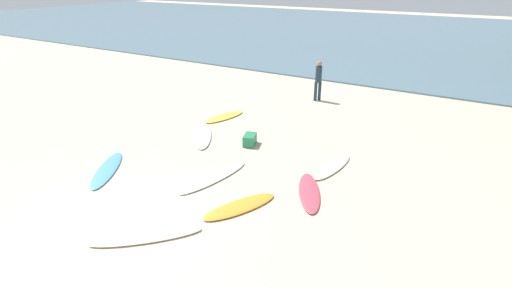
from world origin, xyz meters
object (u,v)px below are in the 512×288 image
object	(u,v)px
surfboard_0	(214,177)
surfboard_5	(332,166)
surfboard_4	(224,117)
surfboard_7	(147,236)
beachgoer_near	(318,79)
surfboard_3	(107,169)
surfboard_6	(309,192)
beach_cooler	(250,140)
surfboard_1	(203,135)
surfboard_2	(240,206)

from	to	relation	value
surfboard_0	surfboard_5	bearing A→B (deg)	-129.06
surfboard_4	surfboard_7	bearing A→B (deg)	125.41
beachgoer_near	surfboard_3	bearing A→B (deg)	27.21
surfboard_6	surfboard_7	xyz separation A→B (m)	(-2.23, -3.59, 0.00)
surfboard_4	beach_cooler	xyz separation A→B (m)	(2.32, -1.75, 0.14)
surfboard_1	surfboard_5	xyz separation A→B (m)	(4.80, 0.10, -0.00)
surfboard_6	surfboard_3	bearing A→B (deg)	170.73
beachgoer_near	surfboard_2	bearing A→B (deg)	53.49
surfboard_4	beachgoer_near	xyz separation A→B (m)	(2.21, 4.10, 0.97)
surfboard_3	surfboard_7	bearing A→B (deg)	-60.64
surfboard_0	surfboard_3	world-z (taller)	surfboard_0
surfboard_3	surfboard_5	xyz separation A→B (m)	(5.54, 3.63, 0.00)
beachgoer_near	surfboard_0	bearing A→B (deg)	44.83
surfboard_7	surfboard_1	bearing A→B (deg)	-19.01
surfboard_1	beachgoer_near	size ratio (longest dim) A/B	1.37
surfboard_0	surfboard_4	size ratio (longest dim) A/B	1.31
surfboard_0	surfboard_2	size ratio (longest dim) A/B	1.23
surfboard_5	beach_cooler	world-z (taller)	beach_cooler
surfboard_1	beach_cooler	xyz separation A→B (m)	(1.80, 0.25, 0.14)
beach_cooler	surfboard_7	bearing A→B (deg)	-81.54
surfboard_2	beach_cooler	distance (m)	3.89
surfboard_7	beach_cooler	xyz separation A→B (m)	(-0.81, 5.47, 0.14)
beach_cooler	surfboard_6	bearing A→B (deg)	-31.71
surfboard_2	surfboard_3	xyz separation A→B (m)	(-4.42, -0.38, -0.00)
surfboard_1	surfboard_3	size ratio (longest dim) A/B	1.03
surfboard_5	surfboard_6	distance (m)	1.73
surfboard_0	surfboard_7	distance (m)	2.98
surfboard_2	surfboard_7	world-z (taller)	surfboard_7
surfboard_7	beachgoer_near	distance (m)	11.39
surfboard_7	beachgoer_near	size ratio (longest dim) A/B	1.34
surfboard_3	surfboard_4	size ratio (longest dim) A/B	1.25
surfboard_3	surfboard_4	distance (m)	5.54
surfboard_1	surfboard_6	xyz separation A→B (m)	(4.84, -1.63, -0.00)
surfboard_2	surfboard_5	xyz separation A→B (m)	(1.12, 3.25, 0.00)
beach_cooler	surfboard_4	bearing A→B (deg)	143.01
surfboard_4	surfboard_3	bearing A→B (deg)	99.65
surfboard_6	beach_cooler	size ratio (longest dim) A/B	3.45
surfboard_0	surfboard_3	xyz separation A→B (m)	(-2.94, -1.27, -0.00)
surfboard_1	surfboard_4	distance (m)	2.06
surfboard_6	beach_cooler	world-z (taller)	beach_cooler
surfboard_3	surfboard_7	world-z (taller)	surfboard_7
surfboard_0	beach_cooler	bearing A→B (deg)	-72.34
surfboard_2	surfboard_4	distance (m)	6.64
surfboard_0	beachgoer_near	distance (m)	8.44
surfboard_0	beachgoer_near	size ratio (longest dim) A/B	1.39
surfboard_0	surfboard_1	world-z (taller)	surfboard_1
surfboard_2	surfboard_1	bearing A→B (deg)	163.01
surfboard_2	beachgoer_near	world-z (taller)	beachgoer_near
surfboard_1	beach_cooler	bearing A→B (deg)	-28.98
surfboard_1	surfboard_5	size ratio (longest dim) A/B	1.18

